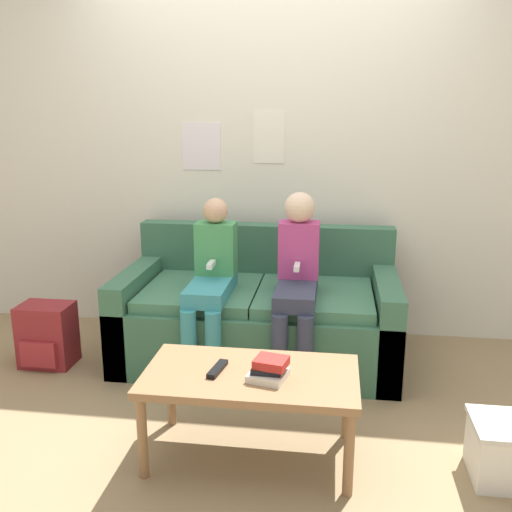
% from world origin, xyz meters
% --- Properties ---
extents(ground_plane, '(10.00, 10.00, 0.00)m').
position_xyz_m(ground_plane, '(0.00, 0.00, 0.00)').
color(ground_plane, '#937A56').
extents(wall_back, '(8.00, 0.06, 2.60)m').
position_xyz_m(wall_back, '(-0.00, 1.11, 1.30)').
color(wall_back, silver).
rests_on(wall_back, ground_plane).
extents(couch, '(1.71, 0.90, 0.80)m').
position_xyz_m(couch, '(0.00, 0.56, 0.28)').
color(couch, '#38664C').
rests_on(couch, ground_plane).
extents(coffee_table, '(0.96, 0.52, 0.42)m').
position_xyz_m(coffee_table, '(0.11, -0.53, 0.37)').
color(coffee_table, '#8E6642').
rests_on(coffee_table, ground_plane).
extents(person_left, '(0.24, 0.60, 1.04)m').
position_xyz_m(person_left, '(-0.26, 0.35, 0.58)').
color(person_left, teal).
rests_on(person_left, ground_plane).
extents(person_right, '(0.24, 0.60, 1.08)m').
position_xyz_m(person_right, '(0.25, 0.36, 0.61)').
color(person_right, '#33384C').
rests_on(person_right, ground_plane).
extents(tv_remote, '(0.07, 0.17, 0.02)m').
position_xyz_m(tv_remote, '(-0.04, -0.54, 0.43)').
color(tv_remote, black).
rests_on(tv_remote, coffee_table).
extents(book_stack, '(0.19, 0.19, 0.09)m').
position_xyz_m(book_stack, '(0.20, -0.57, 0.46)').
color(book_stack, silver).
rests_on(book_stack, coffee_table).
extents(backpack, '(0.32, 0.26, 0.39)m').
position_xyz_m(backpack, '(-1.29, 0.26, 0.19)').
color(backpack, maroon).
rests_on(backpack, ground_plane).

